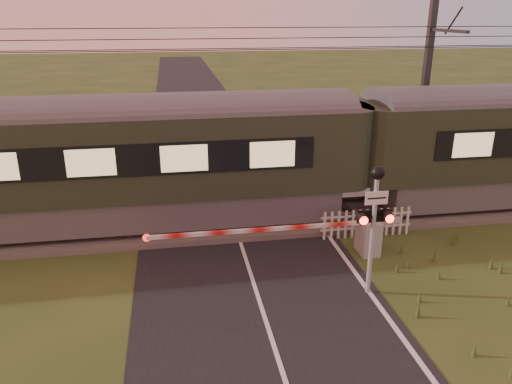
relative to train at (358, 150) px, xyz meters
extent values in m
plane|color=#253F18|center=(-4.17, -6.50, -2.25)|extent=(160.00, 160.00, 0.00)
cube|color=black|center=(-4.17, -6.50, -2.24)|extent=(6.00, 140.00, 0.02)
cube|color=#47423D|center=(-4.17, 0.00, -2.19)|extent=(140.00, 3.40, 0.24)
cube|color=slate|center=(-4.17, -0.72, -1.99)|extent=(140.00, 0.08, 0.14)
cube|color=slate|center=(-4.17, 0.72, -1.99)|extent=(140.00, 0.08, 0.14)
cube|color=#2D2116|center=(-4.17, 0.00, -2.06)|extent=(0.24, 2.20, 0.06)
cylinder|color=black|center=(-4.17, -0.30, 3.25)|extent=(120.00, 0.02, 0.02)
cylinder|color=black|center=(-4.17, 0.30, 3.25)|extent=(120.00, 0.02, 0.02)
cylinder|color=black|center=(-4.17, 0.00, 3.85)|extent=(120.00, 0.02, 0.02)
cylinder|color=black|center=(-4.17, 0.00, 3.55)|extent=(120.00, 0.02, 0.02)
cube|color=#5E5E62|center=(-10.78, 0.00, -1.43)|extent=(19.74, 2.61, 0.98)
cube|color=#283120|center=(-10.78, 0.00, 0.29)|extent=(20.56, 2.84, 2.45)
cylinder|color=#4C4C4F|center=(-10.78, 0.00, 1.51)|extent=(20.56, 0.99, 0.99)
cube|color=gray|center=(-0.65, -2.90, -1.73)|extent=(0.51, 0.79, 1.03)
cylinder|color=gray|center=(-0.79, -2.90, -1.73)|extent=(0.11, 0.11, 1.03)
cube|color=gray|center=(-0.14, -2.90, -1.29)|extent=(0.84, 0.15, 0.15)
cube|color=red|center=(-3.81, -2.90, -1.29)|extent=(6.04, 0.10, 0.10)
cylinder|color=red|center=(-6.83, -2.90, -1.29)|extent=(0.21, 0.04, 0.21)
cylinder|color=gray|center=(-1.46, -4.98, -0.76)|extent=(0.11, 0.11, 2.97)
cube|color=white|center=(-1.46, -5.04, 0.28)|extent=(0.54, 0.03, 0.32)
sphere|color=black|center=(-1.46, -4.98, 0.87)|extent=(0.32, 0.32, 0.32)
cube|color=black|center=(-1.46, -4.98, -0.21)|extent=(0.74, 0.06, 0.06)
cylinder|color=#FF140C|center=(-1.78, -5.16, -0.21)|extent=(0.20, 0.02, 0.20)
cylinder|color=#FF140C|center=(-1.14, -5.16, -0.21)|extent=(0.20, 0.02, 0.20)
cube|color=black|center=(-1.46, -4.93, -0.21)|extent=(0.79, 0.02, 0.32)
cube|color=silver|center=(-0.30, -1.87, -1.94)|extent=(2.89, 0.04, 0.06)
cube|color=silver|center=(-0.30, -1.87, -1.54)|extent=(2.89, 0.04, 0.06)
cube|color=#2D2D30|center=(3.36, 2.30, 1.46)|extent=(0.23, 0.23, 7.42)
cube|color=#2D2D30|center=(3.36, 1.15, 3.69)|extent=(0.11, 2.40, 0.11)
camera|label=1|loc=(-5.99, -15.11, 4.32)|focal=35.00mm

